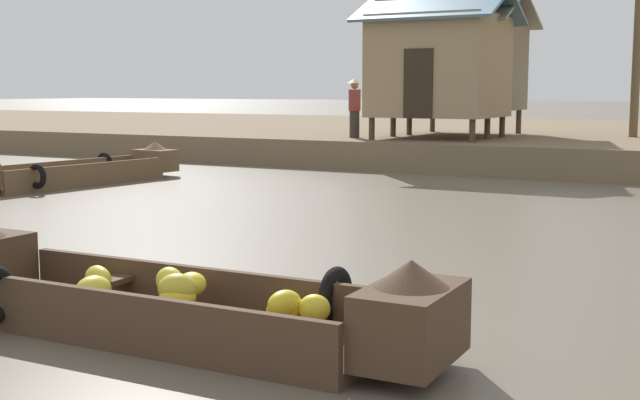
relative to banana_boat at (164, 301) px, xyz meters
The scene contains 6 objects.
ground_plane 5.47m from the banana_boat, 80.95° to the left, with size 300.00×300.00×0.00m, color #665B4C.
banana_boat is the anchor object (origin of this frame).
cargo_boat_upstream 12.28m from the banana_boat, 137.86° to the left, with size 1.71×5.61×0.84m.
stilt_house_left 19.20m from the banana_boat, 101.69° to the left, with size 3.90×4.08×4.26m.
stilt_house_mid_left 17.25m from the banana_boat, 102.62° to the left, with size 3.92×3.56×4.11m.
vendor_person 17.04m from the banana_boat, 110.50° to the left, with size 0.44×0.44×1.66m.
Camera 1 is at (3.65, -0.96, 2.09)m, focal length 47.53 mm.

